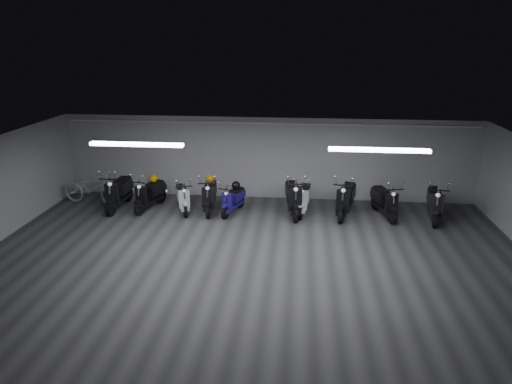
# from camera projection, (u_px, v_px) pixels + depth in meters

# --- Properties ---
(floor) EXTENTS (14.00, 10.00, 0.01)m
(floor) POSITION_uv_depth(u_px,v_px,m) (251.00, 266.00, 10.92)
(floor) COLOR #353538
(floor) RESTS_ON ground
(ceiling) EXTENTS (14.00, 10.00, 0.01)m
(ceiling) POSITION_uv_depth(u_px,v_px,m) (250.00, 155.00, 10.00)
(ceiling) COLOR gray
(ceiling) RESTS_ON ground
(back_wall) EXTENTS (14.00, 0.01, 2.80)m
(back_wall) POSITION_uv_depth(u_px,v_px,m) (267.00, 158.00, 15.17)
(back_wall) COLOR #A4A4A6
(back_wall) RESTS_ON ground
(front_wall) EXTENTS (14.00, 0.01, 2.80)m
(front_wall) POSITION_uv_depth(u_px,v_px,m) (208.00, 356.00, 5.76)
(front_wall) COLOR #A4A4A6
(front_wall) RESTS_ON ground
(fluor_strip_left) EXTENTS (2.40, 0.18, 0.08)m
(fluor_strip_left) POSITION_uv_depth(u_px,v_px,m) (137.00, 144.00, 11.25)
(fluor_strip_left) COLOR white
(fluor_strip_left) RESTS_ON ceiling
(fluor_strip_right) EXTENTS (2.40, 0.18, 0.08)m
(fluor_strip_right) POSITION_uv_depth(u_px,v_px,m) (379.00, 150.00, 10.69)
(fluor_strip_right) COLOR white
(fluor_strip_right) RESTS_ON ceiling
(conduit) EXTENTS (13.60, 0.05, 0.05)m
(conduit) POSITION_uv_depth(u_px,v_px,m) (267.00, 123.00, 14.69)
(conduit) COLOR white
(conduit) RESTS_ON back_wall
(scooter_0) EXTENTS (0.73, 2.01, 1.48)m
(scooter_0) POSITION_uv_depth(u_px,v_px,m) (118.00, 187.00, 14.37)
(scooter_0) COLOR black
(scooter_0) RESTS_ON floor
(scooter_1) EXTENTS (1.08, 1.90, 1.35)m
(scooter_1) POSITION_uv_depth(u_px,v_px,m) (149.00, 189.00, 14.34)
(scooter_1) COLOR black
(scooter_1) RESTS_ON floor
(scooter_2) EXTENTS (1.14, 1.76, 1.24)m
(scooter_2) POSITION_uv_depth(u_px,v_px,m) (182.00, 193.00, 14.18)
(scooter_2) COLOR silver
(scooter_2) RESTS_ON floor
(scooter_3) EXTENTS (0.81, 1.92, 1.39)m
(scooter_3) POSITION_uv_depth(u_px,v_px,m) (209.00, 190.00, 14.17)
(scooter_3) COLOR black
(scooter_3) RESTS_ON floor
(scooter_4) EXTENTS (1.00, 1.67, 1.18)m
(scooter_4) POSITION_uv_depth(u_px,v_px,m) (233.00, 196.00, 14.02)
(scooter_4) COLOR navy
(scooter_4) RESTS_ON floor
(scooter_5) EXTENTS (0.93, 2.07, 1.49)m
(scooter_5) POSITION_uv_depth(u_px,v_px,m) (293.00, 192.00, 13.89)
(scooter_5) COLOR black
(scooter_5) RESTS_ON floor
(scooter_6) EXTENTS (0.83, 1.83, 1.32)m
(scooter_6) POSITION_uv_depth(u_px,v_px,m) (304.00, 193.00, 14.02)
(scooter_6) COLOR silver
(scooter_6) RESTS_ON floor
(scooter_7) EXTENTS (1.17, 2.10, 1.48)m
(scooter_7) POSITION_uv_depth(u_px,v_px,m) (346.00, 193.00, 13.77)
(scooter_7) COLOR black
(scooter_7) RESTS_ON floor
(scooter_8) EXTENTS (1.06, 1.89, 1.34)m
(scooter_8) POSITION_uv_depth(u_px,v_px,m) (385.00, 196.00, 13.72)
(scooter_8) COLOR black
(scooter_8) RESTS_ON floor
(scooter_9) EXTENTS (0.99, 2.02, 1.44)m
(scooter_9) POSITION_uv_depth(u_px,v_px,m) (435.00, 198.00, 13.46)
(scooter_9) COLOR black
(scooter_9) RESTS_ON floor
(bicycle) EXTENTS (2.17, 1.08, 1.34)m
(bicycle) POSITION_uv_depth(u_px,v_px,m) (91.00, 185.00, 14.80)
(bicycle) COLOR silver
(bicycle) RESTS_ON floor
(helmet_0) EXTENTS (0.27, 0.27, 0.27)m
(helmet_0) POSITION_uv_depth(u_px,v_px,m) (236.00, 185.00, 14.12)
(helmet_0) COLOR black
(helmet_0) RESTS_ON scooter_4
(helmet_1) EXTENTS (0.28, 0.28, 0.28)m
(helmet_1) POSITION_uv_depth(u_px,v_px,m) (210.00, 179.00, 14.31)
(helmet_1) COLOR #C0730B
(helmet_1) RESTS_ON scooter_3
(helmet_2) EXTENTS (0.28, 0.28, 0.28)m
(helmet_2) POSITION_uv_depth(u_px,v_px,m) (153.00, 178.00, 14.46)
(helmet_2) COLOR #C17F0B
(helmet_2) RESTS_ON scooter_1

